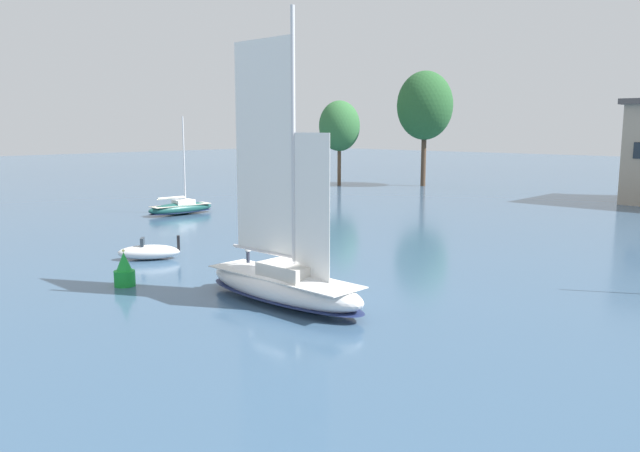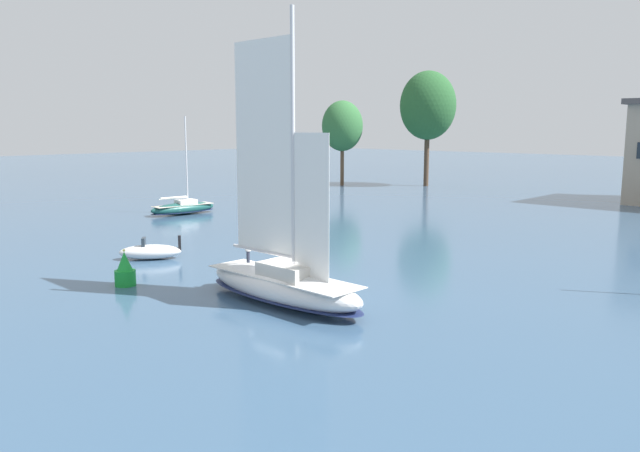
% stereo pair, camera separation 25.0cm
% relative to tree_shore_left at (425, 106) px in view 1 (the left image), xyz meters
% --- Properties ---
extents(ground_plane, '(400.00, 400.00, 0.00)m').
position_rel_tree_shore_left_xyz_m(ground_plane, '(33.79, -64.22, -13.10)').
color(ground_plane, '#385675').
extents(tree_shore_left, '(9.09, 9.09, 18.72)m').
position_rel_tree_shore_left_xyz_m(tree_shore_left, '(0.00, 0.00, 0.00)').
color(tree_shore_left, '#4C3828').
rests_on(tree_shore_left, ground).
extents(tree_shore_center, '(6.82, 6.82, 14.04)m').
position_rel_tree_shore_left_xyz_m(tree_shore_center, '(-11.17, -8.38, -3.27)').
color(tree_shore_center, brown).
rests_on(tree_shore_center, ground).
extents(sailboat_main, '(11.47, 3.30, 15.72)m').
position_rel_tree_shore_left_xyz_m(sailboat_main, '(33.81, -64.21, -11.88)').
color(sailboat_main, silver).
rests_on(sailboat_main, ground).
extents(sailboat_moored_near_marina, '(2.84, 8.03, 10.83)m').
position_rel_tree_shore_left_xyz_m(sailboat_moored_near_marina, '(-0.36, -47.44, -12.37)').
color(sailboat_moored_near_marina, '#194C47').
rests_on(sailboat_moored_near_marina, ground).
extents(motor_tender, '(4.18, 4.63, 1.72)m').
position_rel_tree_shore_left_xyz_m(motor_tender, '(18.22, -62.97, -12.55)').
color(motor_tender, silver).
rests_on(motor_tender, ground).
extents(channel_buoy, '(1.27, 1.27, 2.28)m').
position_rel_tree_shore_left_xyz_m(channel_buoy, '(23.97, -68.24, -12.19)').
color(channel_buoy, green).
rests_on(channel_buoy, ground).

